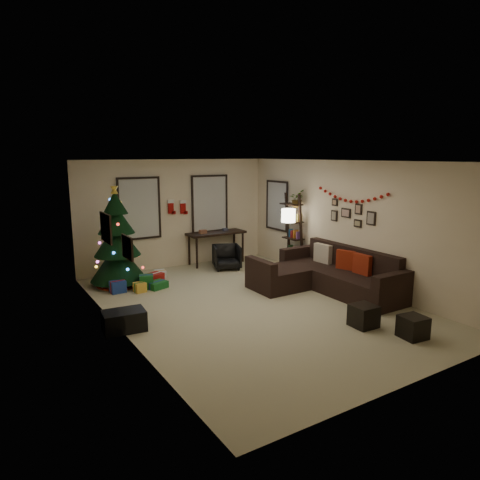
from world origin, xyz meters
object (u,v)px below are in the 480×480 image
Objects in this scene: christmas_tree at (117,243)px; desk_chair at (227,257)px; sofa at (325,276)px; bookshelf at (294,233)px; desk at (216,236)px.

christmas_tree is 2.77m from desk_chair.
bookshelf reaches higher than sofa.
sofa is (3.58, -2.69, -0.63)m from christmas_tree.
sofa is 1.85m from bookshelf.
bookshelf is (0.48, 1.67, 0.63)m from sofa.
christmas_tree is 0.77× the size of sofa.
christmas_tree is at bearing -161.42° from desk_chair.
desk is at bearing 129.29° from bookshelf.
christmas_tree reaches higher than bookshelf.
desk is 0.81× the size of bookshelf.
sofa is 3.39m from desk.
desk is 2.52× the size of desk_chair.
sofa is at bearing -75.89° from desk.
christmas_tree is at bearing 165.91° from bookshelf.
sofa is 1.53× the size of bookshelf.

